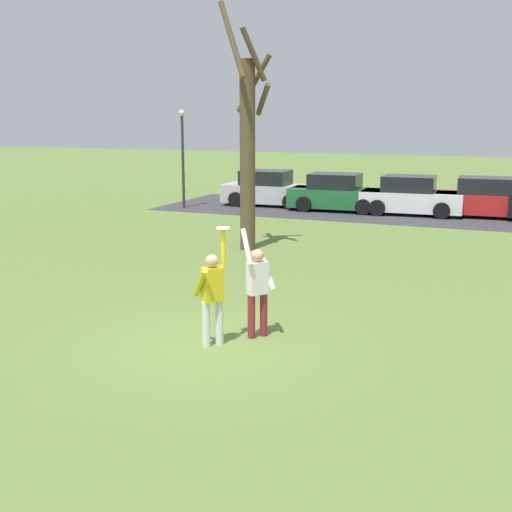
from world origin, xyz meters
TOP-DOWN VIEW (x-y plane):
  - ground_plane at (0.00, 0.00)m, footprint 120.00×120.00m
  - person_catcher at (0.15, 0.02)m, footprint 0.54×0.58m
  - person_defender at (0.71, 0.75)m, footprint 0.63×0.66m
  - frisbee_disc at (0.29, 0.20)m, footprint 0.25×0.25m
  - parked_car_silver at (-5.84, 17.82)m, footprint 4.19×2.21m
  - parked_car_green at (-2.48, 17.39)m, footprint 4.19×2.21m
  - parked_car_white at (0.64, 17.48)m, footprint 4.19×2.21m
  - parked_car_red at (3.61, 17.94)m, footprint 4.19×2.21m
  - parking_strip at (0.49, 17.63)m, footprint 21.37×6.40m
  - bare_tree_tall at (-2.69, 8.17)m, footprint 1.61×1.61m
  - lamppost_by_lot at (-9.00, 15.63)m, footprint 0.28×0.28m

SIDE VIEW (x-z plane):
  - ground_plane at x=0.00m, z-range 0.00..0.00m
  - parking_strip at x=0.49m, z-range 0.00..0.01m
  - parked_car_silver at x=-5.84m, z-range -0.07..1.52m
  - parked_car_green at x=-2.48m, z-range -0.07..1.52m
  - parked_car_white at x=0.64m, z-range -0.07..1.52m
  - parked_car_red at x=3.61m, z-range -0.07..1.52m
  - person_defender at x=0.71m, z-range -0.04..2.00m
  - person_catcher at x=0.15m, z-range -0.06..2.02m
  - frisbee_disc at x=0.29m, z-range 2.08..2.10m
  - lamppost_by_lot at x=-9.00m, z-range 0.46..4.72m
  - bare_tree_tall at x=-2.69m, z-range -0.45..6.76m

